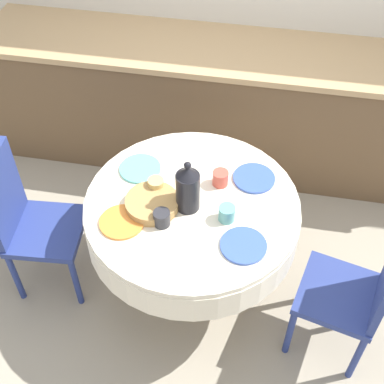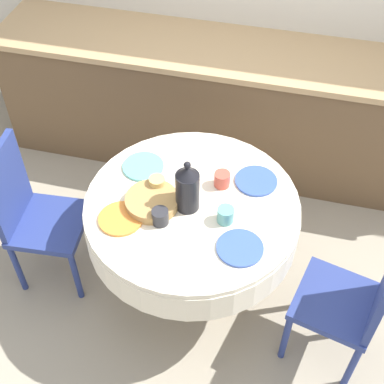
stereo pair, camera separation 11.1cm
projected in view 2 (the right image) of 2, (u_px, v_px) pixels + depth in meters
name	position (u px, v px, depth m)	size (l,w,h in m)	color
ground_plane	(192.00, 285.00, 3.26)	(12.00, 12.00, 0.00)	#9E937F
kitchen_counter	(233.00, 107.00, 3.72)	(3.24, 0.64, 0.91)	brown
dining_table	(192.00, 219.00, 2.81)	(1.11, 1.11, 0.75)	olive
chair_left	(357.00, 299.00, 2.60)	(0.48, 0.48, 0.95)	navy
chair_right	(32.00, 212.00, 2.98)	(0.43, 0.43, 0.95)	navy
plate_near_left	(121.00, 219.00, 2.63)	(0.22, 0.22, 0.01)	orange
cup_near_left	(160.00, 217.00, 2.59)	(0.08, 0.08, 0.08)	#28282D
plate_near_right	(240.00, 248.00, 2.50)	(0.22, 0.22, 0.01)	#3856AD
cup_near_right	(226.00, 215.00, 2.60)	(0.08, 0.08, 0.08)	#5BA39E
plate_far_left	(143.00, 166.00, 2.88)	(0.22, 0.22, 0.01)	#60BCB7
cup_far_left	(157.00, 184.00, 2.74)	(0.08, 0.08, 0.08)	#DBB766
plate_far_right	(256.00, 181.00, 2.81)	(0.22, 0.22, 0.01)	#3856AD
cup_far_right	(222.00, 179.00, 2.77)	(0.08, 0.08, 0.08)	#CC4C3D
coffee_carafe	(187.00, 188.00, 2.60)	(0.12, 0.12, 0.31)	black
bread_basket	(152.00, 202.00, 2.68)	(0.27, 0.27, 0.05)	#AD844C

